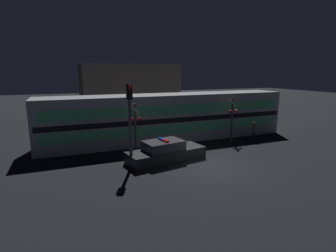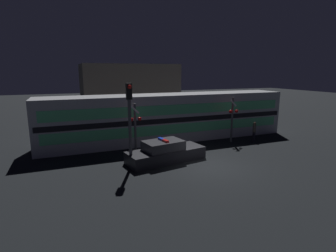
% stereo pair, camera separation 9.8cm
% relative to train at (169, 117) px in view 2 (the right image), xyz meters
% --- Properties ---
extents(ground_plane, '(120.00, 120.00, 0.00)m').
position_rel_train_xyz_m(ground_plane, '(-0.01, -6.86, -1.87)').
color(ground_plane, black).
extents(train, '(20.16, 2.92, 3.75)m').
position_rel_train_xyz_m(train, '(0.00, 0.00, 0.00)').
color(train, '#B7BABF').
rests_on(train, ground_plane).
extents(police_car, '(5.19, 2.55, 1.44)m').
position_rel_train_xyz_m(police_car, '(-2.23, -4.85, -1.34)').
color(police_car, black).
rests_on(police_car, ground_plane).
extents(pedestrian, '(0.26, 0.26, 1.57)m').
position_rel_train_xyz_m(pedestrian, '(6.15, -2.99, -1.07)').
color(pedestrian, black).
rests_on(pedestrian, ground_plane).
extents(crossing_signal_near, '(0.81, 0.36, 3.54)m').
position_rel_train_xyz_m(crossing_signal_near, '(4.32, -2.54, 0.12)').
color(crossing_signal_near, '#4C4C51').
rests_on(crossing_signal_near, ground_plane).
extents(crossing_signal_far, '(0.81, 0.36, 3.45)m').
position_rel_train_xyz_m(crossing_signal_far, '(-3.57, -2.71, 0.07)').
color(crossing_signal_far, '#4C4C51').
rests_on(crossing_signal_far, ground_plane).
extents(traffic_light_corner, '(0.30, 0.46, 4.89)m').
position_rel_train_xyz_m(traffic_light_corner, '(-4.50, -5.14, 1.11)').
color(traffic_light_corner, '#4C4C51').
rests_on(traffic_light_corner, ground_plane).
extents(building_left, '(9.59, 6.18, 6.26)m').
position_rel_train_xyz_m(building_left, '(-1.39, 8.31, 1.26)').
color(building_left, '#47423D').
rests_on(building_left, ground_plane).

